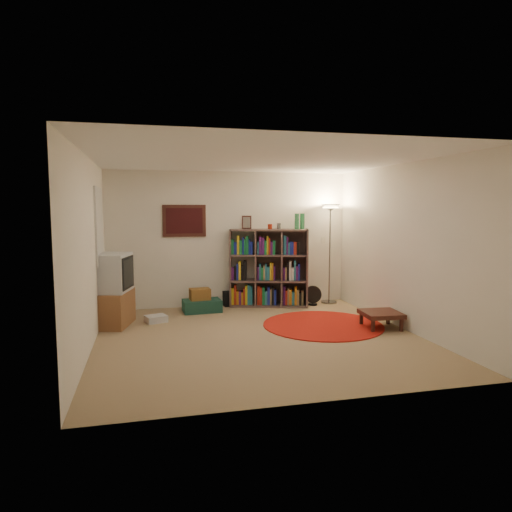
# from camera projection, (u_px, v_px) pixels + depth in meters

# --- Properties ---
(room) EXTENTS (4.54, 4.54, 2.54)m
(room) POSITION_uv_depth(u_px,v_px,m) (254.00, 249.00, 6.38)
(room) COLOR #927755
(room) RESTS_ON ground
(bookshelf) EXTENTS (1.50, 0.79, 1.73)m
(bookshelf) POSITION_uv_depth(u_px,v_px,m) (268.00, 269.00, 8.51)
(bookshelf) COLOR brown
(bookshelf) RESTS_ON ground
(floor_lamp) EXTENTS (0.46, 0.46, 1.91)m
(floor_lamp) POSITION_uv_depth(u_px,v_px,m) (330.00, 221.00, 8.68)
(floor_lamp) COLOR gray
(floor_lamp) RESTS_ON ground
(floor_fan) EXTENTS (0.33, 0.22, 0.37)m
(floor_fan) POSITION_uv_depth(u_px,v_px,m) (313.00, 295.00, 8.61)
(floor_fan) COLOR black
(floor_fan) RESTS_ON ground
(tv_stand) EXTENTS (0.71, 0.89, 1.13)m
(tv_stand) POSITION_uv_depth(u_px,v_px,m) (111.00, 291.00, 7.08)
(tv_stand) COLOR brown
(tv_stand) RESTS_ON ground
(dvd_box) EXTENTS (0.39, 0.36, 0.11)m
(dvd_box) POSITION_uv_depth(u_px,v_px,m) (156.00, 319.00, 7.34)
(dvd_box) COLOR silver
(dvd_box) RESTS_ON ground
(suitcase) EXTENTS (0.68, 0.46, 0.21)m
(suitcase) POSITION_uv_depth(u_px,v_px,m) (202.00, 306.00, 8.08)
(suitcase) COLOR #14372D
(suitcase) RESTS_ON ground
(wicker_basket) EXTENTS (0.37, 0.28, 0.20)m
(wicker_basket) POSITION_uv_depth(u_px,v_px,m) (200.00, 294.00, 8.07)
(wicker_basket) COLOR brown
(wicker_basket) RESTS_ON suitcase
(duffel_bag) EXTENTS (0.43, 0.37, 0.28)m
(duffel_bag) POSITION_uv_depth(u_px,v_px,m) (233.00, 298.00, 8.65)
(duffel_bag) COLOR black
(duffel_bag) RESTS_ON ground
(red_rug) EXTENTS (1.87, 1.87, 0.02)m
(red_rug) POSITION_uv_depth(u_px,v_px,m) (323.00, 325.00, 7.14)
(red_rug) COLOR #99120B
(red_rug) RESTS_ON ground
(side_table) EXTENTS (0.60, 0.60, 0.26)m
(side_table) POSITION_uv_depth(u_px,v_px,m) (381.00, 314.00, 6.95)
(side_table) COLOR #341712
(side_table) RESTS_ON ground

